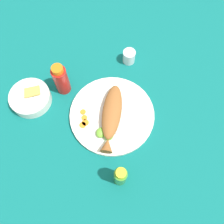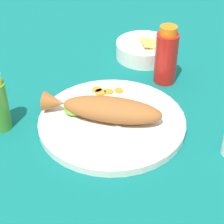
{
  "view_description": "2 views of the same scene",
  "coord_description": "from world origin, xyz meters",
  "px_view_note": "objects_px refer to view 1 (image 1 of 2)",
  "views": [
    {
      "loc": [
        -0.37,
        -0.13,
        0.95
      ],
      "look_at": [
        0.0,
        0.0,
        0.04
      ],
      "focal_mm": 40.0,
      "sensor_mm": 36.0,
      "label": 1
    },
    {
      "loc": [
        0.31,
        -0.68,
        0.6
      ],
      "look_at": [
        0.0,
        0.0,
        0.04
      ],
      "focal_mm": 65.0,
      "sensor_mm": 36.0,
      "label": 2
    }
  ],
  "objects_px": {
    "main_plate": "(112,115)",
    "fork_near": "(132,106)",
    "hot_sauce_bottle_green": "(120,176)",
    "fried_fish": "(111,115)",
    "hot_sauce_bottle_red": "(61,80)",
    "fork_far": "(134,116)",
    "salt_cup": "(129,57)",
    "guacamole_bowl": "(30,98)"
  },
  "relations": [
    {
      "from": "hot_sauce_bottle_green",
      "to": "salt_cup",
      "type": "distance_m",
      "value": 0.53
    },
    {
      "from": "fork_near",
      "to": "guacamole_bowl",
      "type": "xyz_separation_m",
      "value": [
        -0.11,
        0.41,
        0.01
      ]
    },
    {
      "from": "guacamole_bowl",
      "to": "salt_cup",
      "type": "bearing_deg",
      "value": -44.15
    },
    {
      "from": "main_plate",
      "to": "hot_sauce_bottle_green",
      "type": "bearing_deg",
      "value": -153.74
    },
    {
      "from": "hot_sauce_bottle_red",
      "to": "hot_sauce_bottle_green",
      "type": "distance_m",
      "value": 0.45
    },
    {
      "from": "fork_near",
      "to": "hot_sauce_bottle_green",
      "type": "relative_size",
      "value": 1.05
    },
    {
      "from": "fork_far",
      "to": "hot_sauce_bottle_green",
      "type": "relative_size",
      "value": 1.19
    },
    {
      "from": "hot_sauce_bottle_red",
      "to": "hot_sauce_bottle_green",
      "type": "bearing_deg",
      "value": -128.6
    },
    {
      "from": "salt_cup",
      "to": "guacamole_bowl",
      "type": "bearing_deg",
      "value": 135.85
    },
    {
      "from": "main_plate",
      "to": "fork_near",
      "type": "height_order",
      "value": "fork_near"
    },
    {
      "from": "main_plate",
      "to": "salt_cup",
      "type": "xyz_separation_m",
      "value": [
        0.28,
        0.02,
        0.02
      ]
    },
    {
      "from": "hot_sauce_bottle_green",
      "to": "guacamole_bowl",
      "type": "xyz_separation_m",
      "value": [
        0.18,
        0.45,
        -0.04
      ]
    },
    {
      "from": "fork_near",
      "to": "hot_sauce_bottle_green",
      "type": "distance_m",
      "value": 0.3
    },
    {
      "from": "salt_cup",
      "to": "hot_sauce_bottle_green",
      "type": "bearing_deg",
      "value": -165.24
    },
    {
      "from": "fork_near",
      "to": "salt_cup",
      "type": "bearing_deg",
      "value": 72.07
    },
    {
      "from": "fork_far",
      "to": "guacamole_bowl",
      "type": "height_order",
      "value": "guacamole_bowl"
    },
    {
      "from": "fork_far",
      "to": "salt_cup",
      "type": "xyz_separation_m",
      "value": [
        0.26,
        0.11,
        0.01
      ]
    },
    {
      "from": "fried_fish",
      "to": "guacamole_bowl",
      "type": "distance_m",
      "value": 0.35
    },
    {
      "from": "salt_cup",
      "to": "fried_fish",
      "type": "bearing_deg",
      "value": -175.35
    },
    {
      "from": "fried_fish",
      "to": "hot_sauce_bottle_red",
      "type": "distance_m",
      "value": 0.25
    },
    {
      "from": "hot_sauce_bottle_green",
      "to": "salt_cup",
      "type": "bearing_deg",
      "value": 14.76
    },
    {
      "from": "salt_cup",
      "to": "fork_near",
      "type": "bearing_deg",
      "value": -158.82
    },
    {
      "from": "hot_sauce_bottle_red",
      "to": "fried_fish",
      "type": "bearing_deg",
      "value": -105.02
    },
    {
      "from": "fork_far",
      "to": "hot_sauce_bottle_green",
      "type": "xyz_separation_m",
      "value": [
        -0.25,
        -0.02,
        0.05
      ]
    },
    {
      "from": "fried_fish",
      "to": "hot_sauce_bottle_red",
      "type": "height_order",
      "value": "hot_sauce_bottle_red"
    },
    {
      "from": "fork_far",
      "to": "hot_sauce_bottle_red",
      "type": "height_order",
      "value": "hot_sauce_bottle_red"
    },
    {
      "from": "main_plate",
      "to": "fried_fish",
      "type": "distance_m",
      "value": 0.04
    },
    {
      "from": "fork_near",
      "to": "hot_sauce_bottle_green",
      "type": "xyz_separation_m",
      "value": [
        -0.29,
        -0.05,
        0.05
      ]
    },
    {
      "from": "guacamole_bowl",
      "to": "fork_far",
      "type": "bearing_deg",
      "value": -80.82
    },
    {
      "from": "guacamole_bowl",
      "to": "hot_sauce_bottle_green",
      "type": "bearing_deg",
      "value": -111.7
    },
    {
      "from": "fried_fish",
      "to": "guacamole_bowl",
      "type": "height_order",
      "value": "fried_fish"
    },
    {
      "from": "fork_near",
      "to": "guacamole_bowl",
      "type": "distance_m",
      "value": 0.42
    },
    {
      "from": "fork_near",
      "to": "salt_cup",
      "type": "xyz_separation_m",
      "value": [
        0.22,
        0.09,
        0.01
      ]
    },
    {
      "from": "fried_fish",
      "to": "hot_sauce_bottle_red",
      "type": "bearing_deg",
      "value": 62.8
    },
    {
      "from": "hot_sauce_bottle_red",
      "to": "hot_sauce_bottle_green",
      "type": "relative_size",
      "value": 1.11
    },
    {
      "from": "main_plate",
      "to": "guacamole_bowl",
      "type": "height_order",
      "value": "guacamole_bowl"
    },
    {
      "from": "fried_fish",
      "to": "fork_far",
      "type": "relative_size",
      "value": 1.68
    },
    {
      "from": "hot_sauce_bottle_red",
      "to": "fork_far",
      "type": "bearing_deg",
      "value": -95.18
    },
    {
      "from": "fork_far",
      "to": "hot_sauce_bottle_red",
      "type": "distance_m",
      "value": 0.33
    },
    {
      "from": "hot_sauce_bottle_red",
      "to": "salt_cup",
      "type": "distance_m",
      "value": 0.32
    },
    {
      "from": "hot_sauce_bottle_red",
      "to": "guacamole_bowl",
      "type": "distance_m",
      "value": 0.15
    },
    {
      "from": "fried_fish",
      "to": "fork_far",
      "type": "distance_m",
      "value": 0.1
    }
  ]
}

